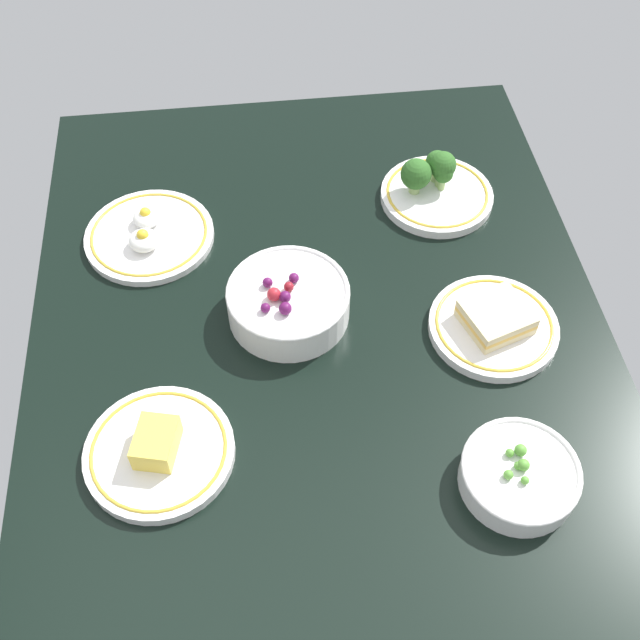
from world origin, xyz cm
name	(u,v)px	position (x,y,z in cm)	size (l,w,h in cm)	color
dining_table	(320,337)	(0.00, 0.00, 2.00)	(110.50, 84.58, 4.00)	black
bowl_berries	(288,301)	(3.19, 4.29, 7.00)	(18.00, 18.00, 7.20)	white
plate_cheese	(159,451)	(-18.26, 23.10, 5.26)	(19.54, 19.54, 5.19)	white
bowl_peas	(519,475)	(-27.56, -21.78, 6.19)	(14.99, 14.99, 5.22)	white
plate_sandwich	(494,324)	(-3.33, -25.04, 5.48)	(18.85, 18.85, 4.73)	white
plate_eggs	(149,235)	(21.33, 25.13, 5.02)	(20.66, 20.66, 4.64)	white
plate_broccoli	(435,187)	(25.51, -22.30, 6.39)	(18.77, 18.77, 8.12)	white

